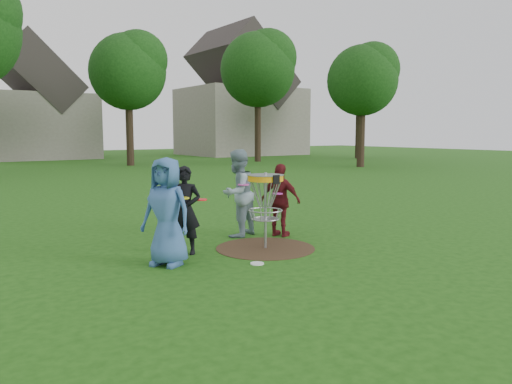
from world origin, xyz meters
TOP-DOWN VIEW (x-y plane):
  - ground at (0.00, 0.00)m, footprint 100.00×100.00m
  - dirt_patch at (0.00, 0.00)m, footprint 1.80×1.80m
  - player_blue at (-1.94, -0.05)m, footprint 0.91×1.00m
  - player_black at (-1.38, 0.46)m, footprint 0.66×0.65m
  - player_grey at (0.15, 1.18)m, footprint 1.05×0.96m
  - player_maroon at (0.87, 0.69)m, footprint 0.68×0.93m
  - disc_on_grass at (-0.74, -0.82)m, footprint 0.22×0.22m
  - disc_golf_basket at (0.00, -0.00)m, footprint 0.66×0.67m
  - held_discs at (-0.50, 0.44)m, footprint 2.53×1.17m
  - tree_row at (0.44, 20.67)m, footprint 51.20×17.42m
  - house_row at (4.78, 33.07)m, footprint 44.50×10.65m

SIDE VIEW (x-z plane):
  - ground at x=0.00m, z-range 0.00..0.00m
  - dirt_patch at x=0.00m, z-range 0.00..0.01m
  - disc_on_grass at x=-0.74m, z-range 0.00..0.02m
  - player_maroon at x=0.87m, z-range 0.00..1.47m
  - player_black at x=-1.38m, z-range 0.00..1.53m
  - player_blue at x=-1.94m, z-range 0.00..1.71m
  - player_grey at x=0.15m, z-range 0.00..1.76m
  - held_discs at x=-0.50m, z-range 0.90..1.09m
  - disc_golf_basket at x=0.00m, z-range 0.33..1.71m
  - house_row at x=4.78m, z-range -1.67..9.95m
  - tree_row at x=0.44m, z-range 1.26..11.16m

